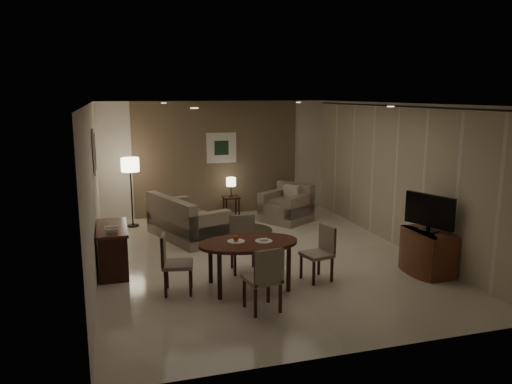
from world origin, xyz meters
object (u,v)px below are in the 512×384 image
object	(u,v)px
floor_lamp	(131,192)
chair_left	(178,264)
dining_table	(249,264)
chair_near	(262,278)
chair_right	(317,254)
sofa	(187,217)
console_desk	(113,249)
side_table	(231,206)
armchair	(286,203)
chair_far	(244,245)
tv_cabinet	(428,252)

from	to	relation	value
floor_lamp	chair_left	bearing A→B (deg)	-83.46
dining_table	chair_near	size ratio (longest dim) A/B	1.66
chair_near	chair_right	distance (m)	1.40
chair_near	sofa	distance (m)	3.74
chair_right	console_desk	bearing A→B (deg)	-125.67
side_table	floor_lamp	world-z (taller)	floor_lamp
sofa	chair_right	bearing A→B (deg)	-171.65
chair_right	armchair	distance (m)	3.64
dining_table	sofa	world-z (taller)	sofa
side_table	chair_near	bearing A→B (deg)	-99.13
chair_left	floor_lamp	xyz separation A→B (m)	(-0.46, 4.01, 0.32)
chair_near	chair_left	world-z (taller)	chair_near
dining_table	chair_near	distance (m)	0.84
console_desk	chair_far	size ratio (longest dim) A/B	1.33
chair_far	armchair	size ratio (longest dim) A/B	0.94
chair_left	side_table	xyz separation A→B (m)	(1.83, 4.29, -0.20)
tv_cabinet	armchair	xyz separation A→B (m)	(-1.08, 3.76, 0.07)
floor_lamp	side_table	bearing A→B (deg)	6.77
chair_far	floor_lamp	xyz separation A→B (m)	(-1.61, 3.43, 0.31)
chair_right	armchair	bearing A→B (deg)	155.19
chair_near	armchair	world-z (taller)	chair_near
armchair	floor_lamp	size ratio (longest dim) A/B	0.63
tv_cabinet	sofa	world-z (taller)	sofa
armchair	chair_near	bearing A→B (deg)	-56.56
dining_table	chair_left	bearing A→B (deg)	175.47
chair_right	floor_lamp	size ratio (longest dim) A/B	0.56
dining_table	side_table	world-z (taller)	dining_table
chair_near	chair_far	xyz separation A→B (m)	(0.16, 1.50, -0.00)
dining_table	chair_far	world-z (taller)	chair_far
sofa	chair_left	bearing A→B (deg)	148.53
chair_right	side_table	xyz separation A→B (m)	(-0.30, 4.39, -0.19)
tv_cabinet	chair_right	world-z (taller)	chair_right
armchair	side_table	world-z (taller)	armchair
dining_table	tv_cabinet	bearing A→B (deg)	-4.41
chair_right	side_table	bearing A→B (deg)	171.40
dining_table	floor_lamp	size ratio (longest dim) A/B	0.99
chair_far	side_table	distance (m)	3.77
console_desk	tv_cabinet	distance (m)	5.11
tv_cabinet	chair_right	size ratio (longest dim) A/B	1.06
tv_cabinet	side_table	size ratio (longest dim) A/B	1.87
tv_cabinet	dining_table	size ratio (longest dim) A/B	0.60
sofa	floor_lamp	world-z (taller)	floor_lamp
chair_far	sofa	size ratio (longest dim) A/B	0.49
side_table	floor_lamp	distance (m)	2.37
chair_far	chair_left	bearing A→B (deg)	-147.43
chair_left	dining_table	bearing A→B (deg)	-84.18
dining_table	chair_far	bearing A→B (deg)	80.54
console_desk	side_table	xyz separation A→B (m)	(2.73, 3.10, -0.13)
armchair	dining_table	bearing A→B (deg)	-60.75
chair_left	console_desk	bearing A→B (deg)	47.43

